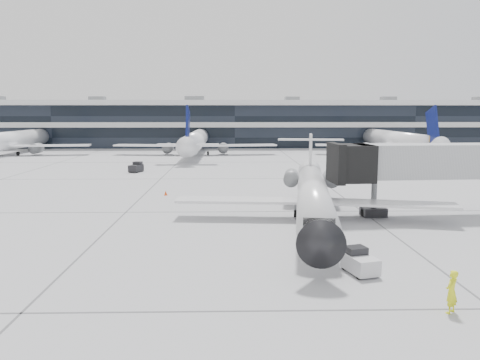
{
  "coord_description": "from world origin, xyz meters",
  "views": [
    {
      "loc": [
        -1.24,
        -38.74,
        8.32
      ],
      "look_at": [
        -0.36,
        0.84,
        2.6
      ],
      "focal_mm": 35.0,
      "sensor_mm": 36.0,
      "label": 1
    }
  ],
  "objects_px": {
    "regional_jet": "(313,193)",
    "jet_bridge": "(457,162)",
    "ramp_worker": "(451,292)",
    "baggage_tug": "(360,262)"
  },
  "relations": [
    {
      "from": "jet_bridge",
      "to": "baggage_tug",
      "type": "height_order",
      "value": "jet_bridge"
    },
    {
      "from": "jet_bridge",
      "to": "baggage_tug",
      "type": "distance_m",
      "value": 18.49
    },
    {
      "from": "regional_jet",
      "to": "ramp_worker",
      "type": "height_order",
      "value": "regional_jet"
    },
    {
      "from": "jet_bridge",
      "to": "ramp_worker",
      "type": "relative_size",
      "value": 10.12
    },
    {
      "from": "regional_jet",
      "to": "jet_bridge",
      "type": "height_order",
      "value": "regional_jet"
    },
    {
      "from": "jet_bridge",
      "to": "regional_jet",
      "type": "bearing_deg",
      "value": -175.15
    },
    {
      "from": "regional_jet",
      "to": "baggage_tug",
      "type": "xyz_separation_m",
      "value": [
        0.34,
        -12.09,
        -1.54
      ]
    },
    {
      "from": "regional_jet",
      "to": "jet_bridge",
      "type": "xyz_separation_m",
      "value": [
        11.97,
        1.77,
        2.26
      ]
    },
    {
      "from": "ramp_worker",
      "to": "baggage_tug",
      "type": "xyz_separation_m",
      "value": [
        -2.45,
        5.0,
        -0.34
      ]
    },
    {
      "from": "regional_jet",
      "to": "jet_bridge",
      "type": "relative_size",
      "value": 1.44
    }
  ]
}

